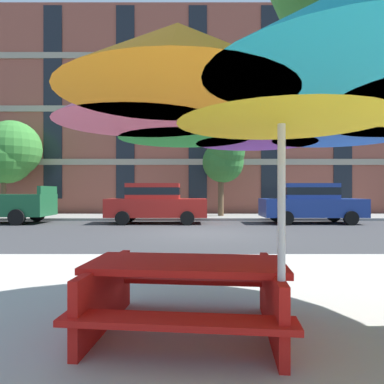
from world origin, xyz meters
TOP-DOWN VIEW (x-y plane):
  - ground_plane at (0.00, 0.00)m, footprint 120.00×120.00m
  - sidewalk_near_patio at (0.00, -9.00)m, footprint 56.00×9.00m
  - sidewalk_far at (0.00, 6.80)m, footprint 56.00×3.60m
  - apartment_building at (0.00, 14.99)m, footprint 39.19×12.08m
  - sedan_red at (-1.96, 3.70)m, footprint 4.40×1.98m
  - sedan_blue at (4.93, 3.70)m, footprint 4.40×1.98m
  - street_tree_left at (-10.63, 7.36)m, footprint 3.49×3.24m
  - street_tree_middle at (1.39, 6.74)m, footprint 2.26×2.35m
  - patio_umbrella at (0.33, -9.00)m, footprint 3.42×3.42m
  - picnic_table at (-0.40, -8.41)m, footprint 1.94×1.69m

SIDE VIEW (x-z plane):
  - ground_plane at x=0.00m, z-range 0.00..0.00m
  - sidewalk_near_patio at x=0.00m, z-range 0.00..0.12m
  - sidewalk_far at x=0.00m, z-range 0.00..0.12m
  - picnic_table at x=-0.40m, z-range 0.10..0.87m
  - sedan_red at x=-1.96m, z-range 0.06..1.84m
  - sedan_blue at x=4.93m, z-range 0.06..1.84m
  - patio_umbrella at x=0.33m, z-range 0.93..3.34m
  - street_tree_middle at x=1.39m, z-range 0.94..5.48m
  - street_tree_left at x=-10.63m, z-range 0.83..6.19m
  - apartment_building at x=0.00m, z-range 0.00..12.80m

